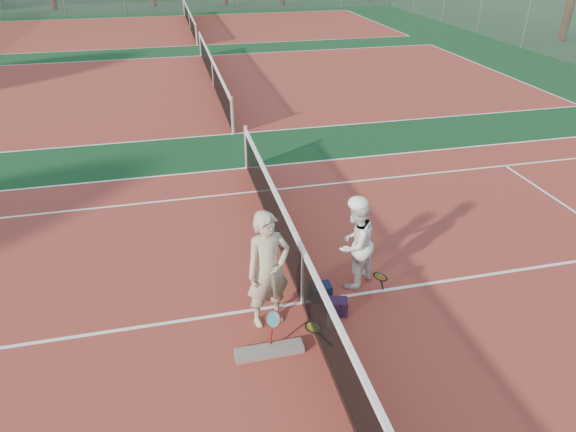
{
  "coord_description": "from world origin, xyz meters",
  "views": [
    {
      "loc": [
        -1.72,
        -6.28,
        5.23
      ],
      "look_at": [
        0.0,
        1.01,
        1.05
      ],
      "focal_mm": 32.0,
      "sensor_mm": 36.0,
      "label": 1
    }
  ],
  "objects": [
    {
      "name": "net_main",
      "position": [
        0.0,
        0.0,
        0.51
      ],
      "size": [
        0.1,
        10.98,
        1.02
      ],
      "primitive_type": null,
      "color": "black",
      "rests_on": "ground"
    },
    {
      "name": "net_far_b",
      "position": [
        0.0,
        27.0,
        0.51
      ],
      "size": [
        0.1,
        10.98,
        1.02
      ],
      "primitive_type": null,
      "color": "black",
      "rests_on": "ground"
    },
    {
      "name": "ground",
      "position": [
        0.0,
        0.0,
        0.0
      ],
      "size": [
        130.0,
        130.0,
        0.0
      ],
      "primitive_type": "plane",
      "color": "#0E3418",
      "rests_on": "ground"
    },
    {
      "name": "sports_bag_purple",
      "position": [
        0.45,
        -0.37,
        0.13
      ],
      "size": [
        0.36,
        0.29,
        0.26
      ],
      "primitive_type": "cube",
      "rotation": [
        0.0,
        0.0,
        -0.23
      ],
      "color": "black",
      "rests_on": "ground"
    },
    {
      "name": "racket_spare",
      "position": [
        0.01,
        -0.61,
        0.01
      ],
      "size": [
        0.45,
        0.66,
        0.03
      ],
      "primitive_type": null,
      "rotation": [
        0.0,
        0.0,
        1.91
      ],
      "color": "black",
      "rests_on": "ground"
    },
    {
      "name": "player_b",
      "position": [
        0.96,
        0.32,
        0.78
      ],
      "size": [
        0.96,
        0.93,
        1.57
      ],
      "primitive_type": "imported",
      "rotation": [
        0.0,
        0.0,
        3.78
      ],
      "color": "white",
      "rests_on": "ground"
    },
    {
      "name": "court_far_b",
      "position": [
        0.0,
        27.0,
        0.0
      ],
      "size": [
        23.77,
        10.97,
        0.01
      ],
      "primitive_type": "cube",
      "color": "maroon",
      "rests_on": "ground"
    },
    {
      "name": "water_bottle",
      "position": [
        0.25,
        -0.63,
        0.15
      ],
      "size": [
        0.09,
        0.09,
        0.3
      ],
      "primitive_type": "cylinder",
      "color": "#C9DEFF",
      "rests_on": "ground"
    },
    {
      "name": "net_far_a",
      "position": [
        0.0,
        13.5,
        0.51
      ],
      "size": [
        0.1,
        10.98,
        1.02
      ],
      "primitive_type": null,
      "color": "black",
      "rests_on": "ground"
    },
    {
      "name": "sports_bag_navy",
      "position": [
        0.31,
        0.05,
        0.14
      ],
      "size": [
        0.34,
        0.24,
        0.27
      ],
      "primitive_type": "cube",
      "rotation": [
        0.0,
        0.0,
        0.01
      ],
      "color": "black",
      "rests_on": "ground"
    },
    {
      "name": "racket_red",
      "position": [
        -0.64,
        -0.79,
        0.29
      ],
      "size": [
        0.36,
        0.35,
        0.57
      ],
      "primitive_type": null,
      "rotation": [
        0.0,
        0.0,
        0.99
      ],
      "color": "maroon",
      "rests_on": "ground"
    },
    {
      "name": "racket_black_held",
      "position": [
        1.24,
        -0.14,
        0.26
      ],
      "size": [
        0.43,
        0.43,
        0.53
      ],
      "primitive_type": null,
      "rotation": [
        0.0,
        0.0,
        3.99
      ],
      "color": "black",
      "rests_on": "ground"
    },
    {
      "name": "court_far_a",
      "position": [
        0.0,
        13.5,
        0.0
      ],
      "size": [
        23.77,
        10.97,
        0.01
      ],
      "primitive_type": "cube",
      "color": "maroon",
      "rests_on": "ground"
    },
    {
      "name": "court_main",
      "position": [
        0.0,
        0.0,
        0.0
      ],
      "size": [
        23.77,
        10.97,
        0.01
      ],
      "primitive_type": "cube",
      "color": "maroon",
      "rests_on": "ground"
    },
    {
      "name": "player_a",
      "position": [
        -0.6,
        -0.29,
        0.93
      ],
      "size": [
        0.77,
        0.6,
        1.87
      ],
      "primitive_type": "imported",
      "rotation": [
        0.0,
        0.0,
        0.25
      ],
      "color": "#B4A88B",
      "rests_on": "ground"
    },
    {
      "name": "net_cover_canvas",
      "position": [
        -0.74,
        -0.99,
        0.05
      ],
      "size": [
        0.97,
        0.23,
        0.1
      ],
      "primitive_type": "cube",
      "rotation": [
        0.0,
        0.0,
        0.01
      ],
      "color": "slate",
      "rests_on": "ground"
    }
  ]
}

